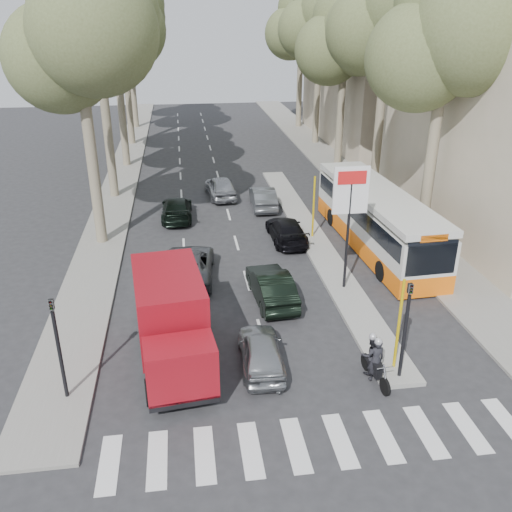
{
  "coord_description": "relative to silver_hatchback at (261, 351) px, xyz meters",
  "views": [
    {
      "loc": [
        -3.57,
        -15.58,
        11.25
      ],
      "look_at": [
        -0.59,
        5.64,
        1.6
      ],
      "focal_mm": 38.0,
      "sensor_mm": 36.0,
      "label": 1
    }
  ],
  "objects": [
    {
      "name": "queue_car_d",
      "position": [
        2.6,
        16.6,
        0.05
      ],
      "size": [
        1.51,
        4.06,
        1.33
      ],
      "primitive_type": "imported",
      "rotation": [
        0.0,
        0.0,
        3.12
      ],
      "color": "#54585C",
      "rests_on": "ground"
    },
    {
      "name": "queue_car_b",
      "position": [
        3.03,
        11.05,
        0.0
      ],
      "size": [
        1.82,
        4.29,
        1.23
      ],
      "primitive_type": "imported",
      "rotation": [
        0.0,
        0.0,
        3.16
      ],
      "color": "black",
      "rests_on": "ground"
    },
    {
      "name": "tree_r_c",
      "position": [
        10.25,
        26.23,
        9.08
      ],
      "size": [
        7.4,
        7.2,
        13.32
      ],
      "color": "#6B604C",
      "rests_on": "ground"
    },
    {
      "name": "tree_l_b",
      "position": [
        -6.75,
        20.23,
        10.46
      ],
      "size": [
        7.4,
        7.2,
        14.88
      ],
      "color": "#6B604C",
      "rests_on": "ground"
    },
    {
      "name": "pedestrian_far",
      "position": [
        9.69,
        8.64,
        0.38
      ],
      "size": [
        1.23,
        0.85,
        1.74
      ],
      "primitive_type": "imported",
      "rotation": [
        0.0,
        0.0,
        3.49
      ],
      "color": "#665C4D",
      "rests_on": "sidewalk_right"
    },
    {
      "name": "tree_l_a",
      "position": [
        -6.65,
        12.23,
        9.77
      ],
      "size": [
        7.4,
        7.2,
        14.1
      ],
      "color": "#6B604C",
      "rests_on": "ground"
    },
    {
      "name": "tree_r_a",
      "position": [
        10.35,
        10.23,
        9.77
      ],
      "size": [
        7.4,
        7.2,
        14.1
      ],
      "color": "#6B604C",
      "rests_on": "ground"
    },
    {
      "name": "sidewalk_right",
      "position": [
        9.83,
        25.12,
        -0.55
      ],
      "size": [
        3.2,
        70.0,
        0.12
      ],
      "primitive_type": "cube",
      "color": "gray",
      "rests_on": "ground"
    },
    {
      "name": "dark_hatchback",
      "position": [
        1.13,
        4.61,
        0.07
      ],
      "size": [
        1.76,
        4.27,
        1.38
      ],
      "primitive_type": "imported",
      "rotation": [
        0.0,
        0.0,
        3.22
      ],
      "color": "black",
      "rests_on": "ground"
    },
    {
      "name": "building_far",
      "position": [
        16.73,
        34.12,
        7.39
      ],
      "size": [
        11.0,
        20.0,
        16.0
      ],
      "primitive_type": "cube",
      "color": "#B7A88E",
      "rests_on": "ground"
    },
    {
      "name": "queue_car_e",
      "position": [
        -2.77,
        15.38,
        0.02
      ],
      "size": [
        1.87,
        4.38,
        1.26
      ],
      "primitive_type": "imported",
      "rotation": [
        0.0,
        0.0,
        3.12
      ],
      "color": "black",
      "rests_on": "ground"
    },
    {
      "name": "median_left",
      "position": [
        -6.77,
        28.12,
        -0.55
      ],
      "size": [
        2.4,
        64.0,
        0.12
      ],
      "primitive_type": "cube",
      "color": "gray",
      "rests_on": "ground"
    },
    {
      "name": "tree_l_c",
      "position": [
        -6.55,
        28.23,
        9.42
      ],
      "size": [
        7.4,
        7.2,
        13.71
      ],
      "color": "#6B604C",
      "rests_on": "ground"
    },
    {
      "name": "tree_r_b",
      "position": [
        10.45,
        18.23,
        10.8
      ],
      "size": [
        7.4,
        7.2,
        15.27
      ],
      "color": "#6B604C",
      "rests_on": "ground"
    },
    {
      "name": "tree_r_e",
      "position": [
        10.45,
        42.23,
        9.77
      ],
      "size": [
        7.4,
        7.2,
        14.1
      ],
      "color": "#6B604C",
      "rests_on": "ground"
    },
    {
      "name": "tree_r_d",
      "position": [
        10.35,
        34.23,
        10.46
      ],
      "size": [
        7.4,
        7.2,
        14.88
      ],
      "color": "#6B604C",
      "rests_on": "ground"
    },
    {
      "name": "traffic_island",
      "position": [
        4.48,
        11.12,
        -0.53
      ],
      "size": [
        1.5,
        26.0,
        0.16
      ],
      "primitive_type": "cube",
      "color": "gray",
      "rests_on": "ground"
    },
    {
      "name": "city_bus",
      "position": [
        7.43,
        9.59,
        1.01
      ],
      "size": [
        3.13,
        11.8,
        3.08
      ],
      "rotation": [
        0.0,
        0.0,
        0.05
      ],
      "color": "orange",
      "rests_on": "ground"
    },
    {
      "name": "traffic_light_island",
      "position": [
        4.48,
        -1.38,
        1.87
      ],
      "size": [
        0.16,
        0.41,
        3.6
      ],
      "color": "black",
      "rests_on": "ground"
    },
    {
      "name": "red_truck",
      "position": [
        -2.99,
        0.76,
        1.03
      ],
      "size": [
        2.82,
        6.05,
        3.12
      ],
      "rotation": [
        0.0,
        0.0,
        0.11
      ],
      "color": "black",
      "rests_on": "ground"
    },
    {
      "name": "tree_l_e",
      "position": [
        -6.75,
        44.23,
        10.11
      ],
      "size": [
        7.4,
        7.2,
        14.49
      ],
      "color": "#6B604C",
      "rests_on": "ground"
    },
    {
      "name": "ground",
      "position": [
        1.23,
        0.12,
        -0.61
      ],
      "size": [
        120.0,
        120.0,
        0.0
      ],
      "primitive_type": "plane",
      "color": "#28282B",
      "rests_on": "ground"
    },
    {
      "name": "billboard",
      "position": [
        4.48,
        5.12,
        3.09
      ],
      "size": [
        1.5,
        12.1,
        5.6
      ],
      "color": "yellow",
      "rests_on": "ground"
    },
    {
      "name": "motorcycle",
      "position": [
        3.6,
        -1.17,
        0.16
      ],
      "size": [
        0.79,
        1.99,
        1.7
      ],
      "rotation": [
        0.0,
        0.0,
        0.12
      ],
      "color": "black",
      "rests_on": "ground"
    },
    {
      "name": "silver_hatchback",
      "position": [
        0.0,
        0.0,
        0.0
      ],
      "size": [
        1.58,
        3.65,
        1.23
      ],
      "primitive_type": "imported",
      "rotation": [
        0.0,
        0.0,
        3.1
      ],
      "color": "#9B9EA2",
      "rests_on": "ground"
    },
    {
      "name": "tree_l_d",
      "position": [
        -6.65,
        36.23,
        11.15
      ],
      "size": [
        7.4,
        7.2,
        15.66
      ],
      "color": "#6B604C",
      "rests_on": "ground"
    },
    {
      "name": "pedestrian_near",
      "position": [
        8.43,
        6.01,
        0.39
      ],
      "size": [
        1.08,
        1.09,
        1.76
      ],
      "primitive_type": "imported",
      "rotation": [
        0.0,
        0.0,
        2.34
      ],
      "color": "#413149",
      "rests_on": "sidewalk_right"
    },
    {
      "name": "traffic_light_left",
      "position": [
        -6.37,
        -0.88,
        1.87
      ],
      "size": [
        0.16,
        0.41,
        3.6
      ],
      "color": "black",
      "rests_on": "ground"
    },
    {
      "name": "queue_car_a",
      "position": [
        -2.27,
        7.3,
        0.05
      ],
      "size": [
        2.63,
        4.93,
        1.32
      ],
      "primitive_type": "imported",
      "rotation": [
        0.0,
        0.0,
        3.05
      ],
      "color": "#4F5257",
      "rests_on": "ground"
    },
    {
      "name": "queue_car_c",
      "position": [
        0.13,
        19.08,
        0.1
      ],
      "size": [
        2.1,
        4.34,
        1.43
      ],
      "primitive_type": "imported",
      "rotation": [
        0.0,
        0.0,
        3.24
      ],
      "color": "#A0A3A8",
      "rests_on": "ground"
    }
  ]
}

